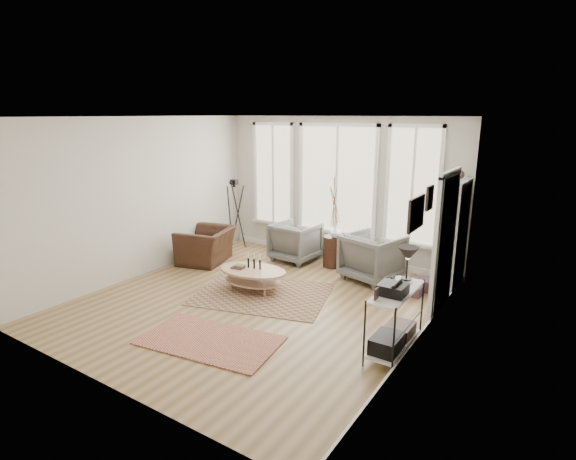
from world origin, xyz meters
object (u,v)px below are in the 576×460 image
Objects in this scene: armchair_left at (296,242)px; side_table at (334,226)px; armchair_right at (373,257)px; low_shelf at (395,315)px; coffee_table at (252,274)px; accent_chair at (206,245)px; bookcase at (453,236)px.

side_table is (0.83, 0.08, 0.43)m from armchair_left.
low_shelf is at bearing 133.58° from armchair_right.
side_table is at bearing 72.87° from coffee_table.
accent_chair is (-4.47, 1.37, -0.16)m from low_shelf.
armchair_left is 0.51× the size of side_table.
low_shelf is at bearing -49.47° from side_table.
armchair_right reaches higher than armchair_left.
side_table is 1.60× the size of accent_chair.
bookcase reaches higher than armchair_left.
low_shelf is 3.36m from side_table.
coffee_table is at bearing 101.95° from armchair_left.
coffee_table is at bearing -107.13° from side_table.
low_shelf reaches higher than armchair_left.
side_table reaches higher than coffee_table.
bookcase reaches higher than armchair_right.
side_table reaches higher than low_shelf.
accent_chair is (-1.72, 0.71, 0.05)m from coffee_table.
coffee_table is 0.75× the size of side_table.
accent_chair is at bearing 162.94° from low_shelf.
bookcase is 3.44m from coffee_table.
low_shelf is at bearing -91.28° from bookcase.
side_table is (0.58, 1.88, 0.53)m from coffee_table.
low_shelf reaches higher than accent_chair.
low_shelf is 1.39× the size of armchair_right.
coffee_table is 1.82m from armchair_left.
armchair_right reaches higher than accent_chair.
low_shelf is 1.22× the size of accent_chair.
low_shelf is 1.02× the size of coffee_table.
accent_chair is (-3.23, -0.90, -0.08)m from armchair_right.
armchair_right is 0.55× the size of side_table.
bookcase is 1.43m from armchair_right.
armchair_left is 1.83m from accent_chair.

